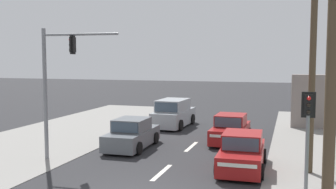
% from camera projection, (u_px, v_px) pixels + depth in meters
% --- Properties ---
extents(lane_dash_mid, '(0.20, 2.40, 0.01)m').
position_uv_depth(lane_dash_mid, '(162.00, 172.00, 16.01)').
color(lane_dash_mid, silver).
rests_on(lane_dash_mid, ground).
extents(lane_dash_far, '(0.20, 2.40, 0.01)m').
position_uv_depth(lane_dash_far, '(191.00, 147.00, 20.77)').
color(lane_dash_far, silver).
rests_on(lane_dash_far, ground).
extents(kerb_left_verge, '(8.00, 40.00, 0.02)m').
position_uv_depth(kerb_left_verge, '(6.00, 152.00, 19.49)').
color(kerb_left_verge, gray).
rests_on(kerb_left_verge, ground).
extents(utility_pole_foreground_right, '(3.78, 0.31, 8.62)m').
position_uv_depth(utility_pole_foreground_right, '(325.00, 56.00, 8.56)').
color(utility_pole_foreground_right, '#4C3D2B').
rests_on(utility_pole_foreground_right, ground).
extents(utility_pole_midground_right, '(3.78, 0.29, 10.81)m').
position_uv_depth(utility_pole_midground_right, '(310.00, 30.00, 15.47)').
color(utility_pole_midground_right, '#4C3D2B').
rests_on(utility_pole_midground_right, ground).
extents(traffic_signal_mast, '(3.69, 0.44, 6.00)m').
position_uv_depth(traffic_signal_mast, '(55.00, 76.00, 17.77)').
color(traffic_signal_mast, slate).
rests_on(traffic_signal_mast, ground).
extents(pedestal_signal_right_kerb, '(0.44, 0.29, 3.56)m').
position_uv_depth(pedestal_signal_right_kerb, '(308.00, 127.00, 12.70)').
color(pedestal_signal_right_kerb, slate).
rests_on(pedestal_signal_right_kerb, ground).
extents(sedan_receding_far, '(1.94, 4.27, 1.56)m').
position_uv_depth(sedan_receding_far, '(132.00, 135.00, 20.39)').
color(sedan_receding_far, slate).
rests_on(sedan_receding_far, ground).
extents(sedan_oncoming_near, '(1.99, 4.29, 1.56)m').
position_uv_depth(sedan_oncoming_near, '(242.00, 153.00, 16.43)').
color(sedan_oncoming_near, maroon).
rests_on(sedan_oncoming_near, ground).
extents(sedan_kerbside_parked, '(1.95, 4.27, 1.56)m').
position_uv_depth(sedan_kerbside_parked, '(231.00, 130.00, 21.85)').
color(sedan_kerbside_parked, maroon).
rests_on(sedan_kerbside_parked, ground).
extents(suv_oncoming_mid, '(2.20, 4.61, 1.90)m').
position_uv_depth(suv_oncoming_mid, '(174.00, 114.00, 26.90)').
color(suv_oncoming_mid, '#A3A8AD').
rests_on(suv_oncoming_mid, ground).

